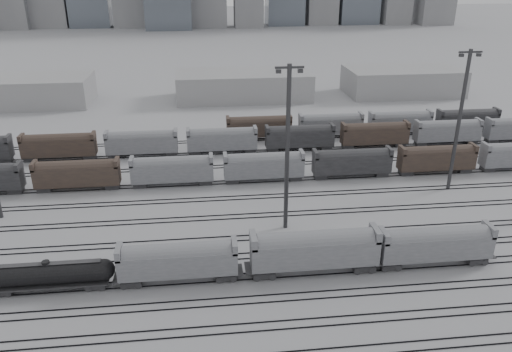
{
  "coord_description": "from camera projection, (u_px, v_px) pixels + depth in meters",
  "views": [
    {
      "loc": [
        -3.39,
        -53.94,
        38.09
      ],
      "look_at": [
        5.74,
        25.18,
        4.0
      ],
      "focal_mm": 35.0,
      "sensor_mm": 36.0,
      "label": 1
    }
  ],
  "objects": [
    {
      "name": "warehouse_left",
      "position": [
        2.0,
        92.0,
        143.48
      ],
      "size": [
        50.0,
        18.0,
        8.0
      ],
      "primitive_type": "cube",
      "color": "#A5A5A8",
      "rests_on": "ground"
    },
    {
      "name": "ground",
      "position": [
        234.0,
        282.0,
        64.61
      ],
      "size": [
        900.0,
        900.0,
        0.0
      ],
      "primitive_type": "plane",
      "color": "#A9A9AE",
      "rests_on": "ground"
    },
    {
      "name": "warehouse_right",
      "position": [
        402.0,
        81.0,
        156.12
      ],
      "size": [
        35.0,
        18.0,
        8.0
      ],
      "primitive_type": "cube",
      "color": "#A5A5A8",
      "rests_on": "ground"
    },
    {
      "name": "bg_string_far",
      "position": [
        365.0,
        124.0,
        118.39
      ],
      "size": [
        66.0,
        3.0,
        5.6
      ],
      "color": "#46372C",
      "rests_on": "ground"
    },
    {
      "name": "light_mast_c",
      "position": [
        287.0,
        146.0,
        72.74
      ],
      "size": [
        4.07,
        0.65,
        25.44
      ],
      "color": "#343436",
      "rests_on": "ground"
    },
    {
      "name": "tracks",
      "position": [
        226.0,
        218.0,
        80.56
      ],
      "size": [
        220.0,
        71.5,
        0.16
      ],
      "color": "black",
      "rests_on": "ground"
    },
    {
      "name": "hopper_car_c",
      "position": [
        436.0,
        243.0,
        67.05
      ],
      "size": [
        15.46,
        3.07,
        5.53
      ],
      "color": "black",
      "rests_on": "ground"
    },
    {
      "name": "bg_string_near",
      "position": [
        264.0,
        167.0,
        93.58
      ],
      "size": [
        151.0,
        3.0,
        5.6
      ],
      "color": "gray",
      "rests_on": "ground"
    },
    {
      "name": "bg_string_mid",
      "position": [
        300.0,
        138.0,
        109.24
      ],
      "size": [
        151.0,
        3.0,
        5.6
      ],
      "color": "black",
      "rests_on": "ground"
    },
    {
      "name": "hopper_car_a",
      "position": [
        178.0,
        259.0,
        63.46
      ],
      "size": [
        15.18,
        3.02,
        5.43
      ],
      "color": "black",
      "rests_on": "ground"
    },
    {
      "name": "hopper_car_b",
      "position": [
        315.0,
        248.0,
        65.18
      ],
      "size": [
        16.91,
        3.36,
        6.05
      ],
      "color": "black",
      "rests_on": "ground"
    },
    {
      "name": "light_mast_d",
      "position": [
        459.0,
        118.0,
        86.19
      ],
      "size": [
        4.02,
        0.64,
        25.16
      ],
      "color": "#343436",
      "rests_on": "ground"
    },
    {
      "name": "tank_car_b",
      "position": [
        48.0,
        274.0,
        62.15
      ],
      "size": [
        16.47,
        2.74,
        4.07
      ],
      "color": "black",
      "rests_on": "ground"
    },
    {
      "name": "warehouse_mid",
      "position": [
        244.0,
        85.0,
        150.85
      ],
      "size": [
        40.0,
        18.0,
        8.0
      ],
      "primitive_type": "cube",
      "color": "#A5A5A8",
      "rests_on": "ground"
    }
  ]
}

